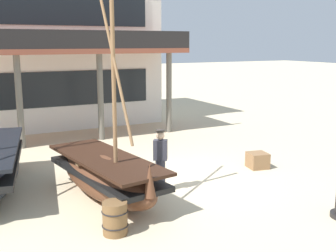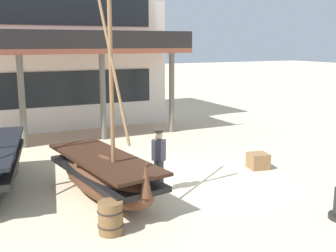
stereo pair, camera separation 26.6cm
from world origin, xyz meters
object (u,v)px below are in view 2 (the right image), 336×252
Objects in this scene: fisherman_by_hull at (159,161)px; cargo_crate at (258,161)px; fishing_boat_near_left at (105,175)px; harbor_building_main at (38,48)px; wooden_barrel at (111,218)px.

cargo_crate is at bearing 7.51° from fisherman_by_hull.
cargo_crate is (5.12, 0.27, -0.36)m from fishing_boat_near_left.
harbor_building_main reaches higher than cargo_crate.
wooden_barrel is 6.11m from cargo_crate.
wooden_barrel is (-0.54, -2.04, -0.26)m from fishing_boat_near_left.
harbor_building_main reaches higher than fisherman_by_hull.
wooden_barrel reaches higher than cargo_crate.
harbor_building_main is at bearing 85.96° from wooden_barrel.
fisherman_by_hull is at bearing -8.76° from fishing_boat_near_left.
cargo_crate is 0.05× the size of harbor_building_main.
wooden_barrel is at bearing -137.14° from fisherman_by_hull.
harbor_building_main is (0.44, 11.84, 3.04)m from fishing_boat_near_left.
harbor_building_main is (-4.68, 11.57, 3.40)m from cargo_crate.
wooden_barrel is 1.19× the size of cargo_crate.
fishing_boat_near_left is 0.50× the size of harbor_building_main.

